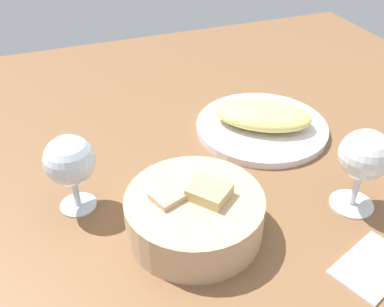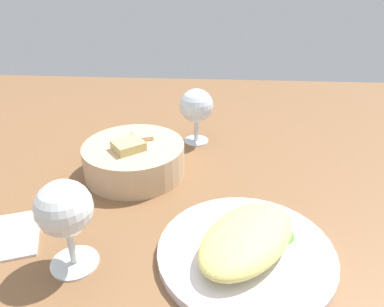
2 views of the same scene
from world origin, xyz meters
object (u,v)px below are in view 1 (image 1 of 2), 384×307
Objects in this scene: folded_napkin at (373,265)px; wine_glass_near at (70,162)px; wine_glass_far at (364,158)px; plate at (261,127)px; bread_basket at (194,213)px.

wine_glass_near is at bearing -57.23° from folded_napkin.
wine_glass_far reaches higher than wine_glass_near.
plate reaches higher than folded_napkin.
bread_basket is 25.64cm from wine_glass_far.
wine_glass_near reaches higher than plate.
plate is at bearing -82.82° from wine_glass_far.
wine_glass_near reaches higher than bread_basket.
wine_glass_far reaches higher than bread_basket.
folded_napkin is (-34.69, 25.94, -7.96)cm from wine_glass_near.
wine_glass_far is 14.96cm from folded_napkin.
wine_glass_near is (36.68, 9.21, 7.66)cm from plate.
plate is 2.30× the size of folded_napkin.
wine_glass_near is 0.94× the size of wine_glass_far.
plate is at bearing -113.69° from folded_napkin.
folded_napkin is (1.99, 35.15, -0.30)cm from plate.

